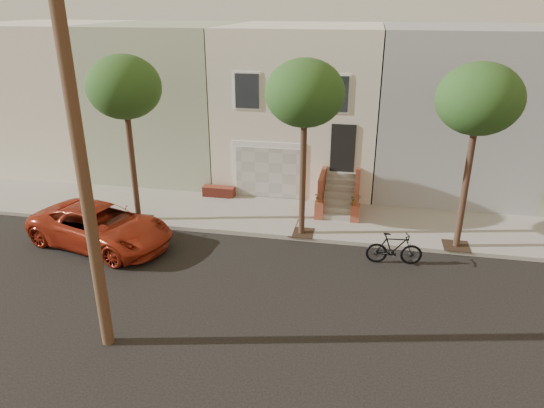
# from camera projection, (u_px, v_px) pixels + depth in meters

# --- Properties ---
(ground) EXTENTS (90.00, 90.00, 0.00)m
(ground) POSITION_uv_depth(u_px,v_px,m) (251.00, 289.00, 15.06)
(ground) COLOR black
(ground) RESTS_ON ground
(sidewalk) EXTENTS (40.00, 3.70, 0.15)m
(sidewalk) POSITION_uv_depth(u_px,v_px,m) (282.00, 217.00, 19.89)
(sidewalk) COLOR #9A988C
(sidewalk) RESTS_ON ground
(house_row) EXTENTS (33.10, 11.70, 7.00)m
(house_row) POSITION_uv_depth(u_px,v_px,m) (304.00, 102.00, 23.83)
(house_row) COLOR beige
(house_row) RESTS_ON sidewalk
(tree_left) EXTENTS (2.70, 2.57, 6.30)m
(tree_left) POSITION_uv_depth(u_px,v_px,m) (124.00, 88.00, 17.59)
(tree_left) COLOR #2D2116
(tree_left) RESTS_ON sidewalk
(tree_mid) EXTENTS (2.70, 2.57, 6.30)m
(tree_mid) POSITION_uv_depth(u_px,v_px,m) (305.00, 94.00, 16.42)
(tree_mid) COLOR #2D2116
(tree_mid) RESTS_ON sidewalk
(tree_right) EXTENTS (2.70, 2.57, 6.30)m
(tree_right) POSITION_uv_depth(u_px,v_px,m) (479.00, 100.00, 15.43)
(tree_right) COLOR #2D2116
(tree_right) RESTS_ON sidewalk
(pickup_truck) EXTENTS (5.74, 3.70, 1.47)m
(pickup_truck) POSITION_uv_depth(u_px,v_px,m) (101.00, 226.00, 17.49)
(pickup_truck) COLOR #9B2914
(pickup_truck) RESTS_ON ground
(motorcycle) EXTENTS (1.89, 0.68, 1.11)m
(motorcycle) POSITION_uv_depth(u_px,v_px,m) (394.00, 249.00, 16.30)
(motorcycle) COLOR black
(motorcycle) RESTS_ON ground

